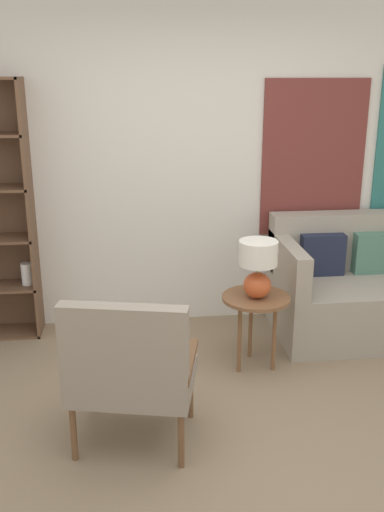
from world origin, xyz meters
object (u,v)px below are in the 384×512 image
(armchair, at_px, (129,367))
(couch, at_px, (377,289))
(side_table, at_px, (256,305))
(table_lamp, at_px, (258,265))

(armchair, distance_m, couch, 2.46)
(side_table, relative_size, table_lamp, 1.32)
(couch, height_order, side_table, couch)
(table_lamp, bearing_deg, couch, 24.75)
(armchair, bearing_deg, table_lamp, 43.77)
(table_lamp, bearing_deg, armchair, -136.23)
(couch, relative_size, side_table, 3.08)
(armchair, height_order, table_lamp, table_lamp)
(armchair, bearing_deg, couch, 34.24)
(couch, relative_size, table_lamp, 4.08)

